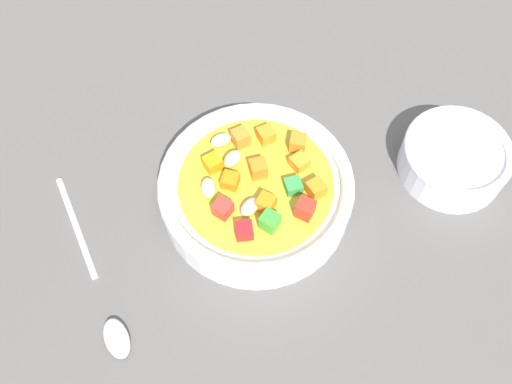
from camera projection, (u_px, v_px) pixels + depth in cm
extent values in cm
cube|color=#565451|center=(256.00, 207.00, 58.66)|extent=(140.00, 140.00, 2.00)
cylinder|color=white|center=(256.00, 194.00, 56.21)|extent=(18.92, 18.92, 3.61)
torus|color=white|center=(256.00, 183.00, 54.30)|extent=(19.08, 19.08, 1.30)
cylinder|color=gold|center=(256.00, 184.00, 54.47)|extent=(15.15, 15.15, 0.40)
cube|color=orange|center=(316.00, 189.00, 53.06)|extent=(2.18, 2.18, 1.52)
cube|color=red|center=(305.00, 209.00, 51.86)|extent=(1.92, 1.92, 1.85)
ellipsoid|color=beige|center=(246.00, 206.00, 52.44)|extent=(2.24, 2.56, 1.06)
cube|color=green|center=(270.00, 221.00, 51.32)|extent=(2.01, 2.01, 1.69)
cube|color=orange|center=(298.00, 143.00, 55.62)|extent=(1.55, 1.55, 1.59)
cube|color=green|center=(293.00, 187.00, 53.41)|extent=(2.08, 2.08, 1.13)
cube|color=orange|center=(259.00, 169.00, 54.08)|extent=(2.06, 2.06, 1.68)
cube|color=orange|center=(241.00, 138.00, 55.84)|extent=(2.16, 2.16, 1.71)
cube|color=red|center=(248.00, 231.00, 51.03)|extent=(1.95, 1.95, 1.30)
cube|color=orange|center=(264.00, 134.00, 56.24)|extent=(2.16, 2.16, 1.37)
cube|color=orange|center=(230.00, 181.00, 53.68)|extent=(1.66, 1.66, 1.24)
cube|color=orange|center=(266.00, 203.00, 52.37)|extent=(1.94, 1.94, 1.45)
cube|color=orange|center=(213.00, 163.00, 54.52)|extent=(2.18, 2.18, 1.45)
cube|color=orange|center=(300.00, 162.00, 54.72)|extent=(2.18, 2.18, 1.22)
ellipsoid|color=beige|center=(221.00, 140.00, 55.96)|extent=(2.56, 2.42, 1.26)
cube|color=#C2362E|center=(223.00, 208.00, 52.05)|extent=(2.02, 2.02, 1.53)
ellipsoid|color=beige|center=(208.00, 188.00, 53.37)|extent=(2.02, 2.50, 1.13)
ellipsoid|color=beige|center=(232.00, 159.00, 54.76)|extent=(2.25, 2.56, 1.47)
cylinder|color=silver|center=(76.00, 226.00, 56.10)|extent=(7.90, 10.14, 0.69)
ellipsoid|color=silver|center=(117.00, 338.00, 50.38)|extent=(4.10, 4.44, 1.07)
cylinder|color=white|center=(453.00, 160.00, 58.33)|extent=(10.97, 10.97, 3.35)
torus|color=white|center=(459.00, 150.00, 56.68)|extent=(11.08, 11.08, 0.88)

